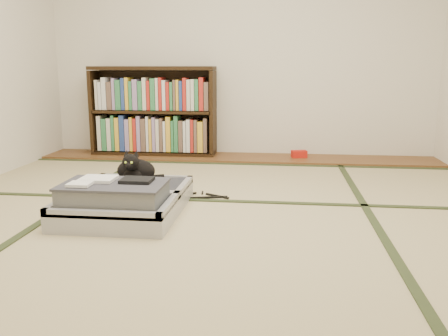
# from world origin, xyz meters

# --- Properties ---
(floor) EXTENTS (4.50, 4.50, 0.00)m
(floor) POSITION_xyz_m (0.00, 0.00, 0.00)
(floor) COLOR #CAB586
(floor) RESTS_ON ground
(wood_strip) EXTENTS (4.00, 0.50, 0.02)m
(wood_strip) POSITION_xyz_m (0.00, 2.00, 0.01)
(wood_strip) COLOR brown
(wood_strip) RESTS_ON ground
(red_item) EXTENTS (0.17, 0.12, 0.07)m
(red_item) POSITION_xyz_m (0.62, 2.03, 0.06)
(red_item) COLOR red
(red_item) RESTS_ON wood_strip
(tatami_borders) EXTENTS (4.00, 4.50, 0.01)m
(tatami_borders) POSITION_xyz_m (0.00, 0.49, 0.00)
(tatami_borders) COLOR #2D381E
(tatami_borders) RESTS_ON ground
(bookcase) EXTENTS (1.29, 0.30, 0.92)m
(bookcase) POSITION_xyz_m (-0.90, 2.07, 0.45)
(bookcase) COLOR black
(bookcase) RESTS_ON wood_strip
(suitcase) EXTENTS (0.69, 0.92, 0.27)m
(suitcase) POSITION_xyz_m (-0.55, 0.03, 0.10)
(suitcase) COLOR #A4A3A8
(suitcase) RESTS_ON floor
(cat) EXTENTS (0.31, 0.31, 0.25)m
(cat) POSITION_xyz_m (-0.56, 0.33, 0.22)
(cat) COLOR black
(cat) RESTS_ON suitcase
(cable_coil) EXTENTS (0.10, 0.10, 0.02)m
(cable_coil) POSITION_xyz_m (-0.38, 0.37, 0.14)
(cable_coil) COLOR white
(cable_coil) RESTS_ON suitcase
(hanger) EXTENTS (0.42, 0.24, 0.01)m
(hanger) POSITION_xyz_m (-0.14, 0.48, 0.01)
(hanger) COLOR black
(hanger) RESTS_ON floor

